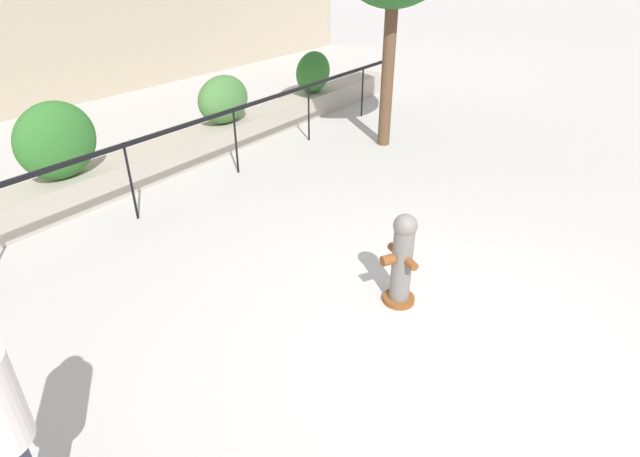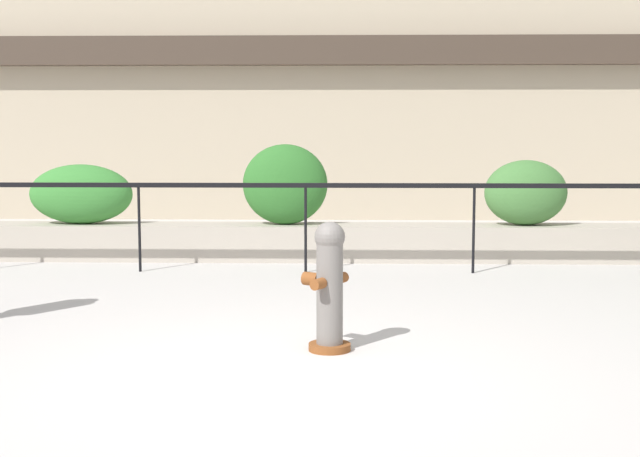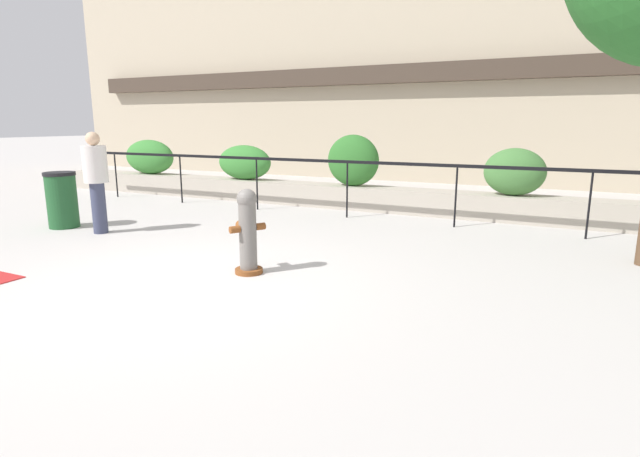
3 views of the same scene
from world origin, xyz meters
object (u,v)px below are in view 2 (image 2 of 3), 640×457
(hedge_bush_1, at_px, (81,194))
(hedge_bush_2, at_px, (285,184))
(hedge_bush_3, at_px, (526,193))
(fire_hydrant, at_px, (329,285))

(hedge_bush_1, xyz_separation_m, hedge_bush_2, (2.88, 0.00, 0.14))
(hedge_bush_2, bearing_deg, hedge_bush_3, 0.00)
(hedge_bush_2, relative_size, hedge_bush_3, 1.04)
(hedge_bush_3, height_order, fire_hydrant, hedge_bush_3)
(hedge_bush_1, relative_size, fire_hydrant, 1.35)
(hedge_bush_1, height_order, hedge_bush_2, hedge_bush_2)
(hedge_bush_1, height_order, hedge_bush_3, hedge_bush_3)
(hedge_bush_1, height_order, fire_hydrant, hedge_bush_1)
(hedge_bush_2, height_order, fire_hydrant, hedge_bush_2)
(hedge_bush_1, relative_size, hedge_bush_3, 1.28)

